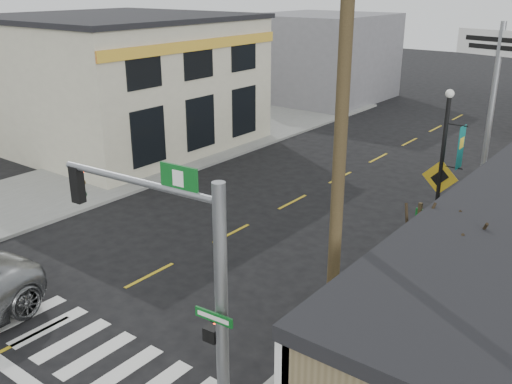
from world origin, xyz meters
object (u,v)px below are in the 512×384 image
Objects in this scene: traffic_signal_pole at (195,277)px; fire_hydrant at (389,274)px; lamp_post at (444,159)px; dance_center_sign at (497,73)px; bare_tree at (445,228)px; guide_sign at (439,241)px; utility_pole_near at (337,199)px.

fire_hydrant is (0.75, 7.43, -2.88)m from traffic_signal_pole.
dance_center_sign reaches higher than lamp_post.
lamp_post reaches higher than bare_tree.
traffic_signal_pole is 15.26m from dance_center_sign.
lamp_post is at bearing 81.34° from traffic_signal_pole.
dance_center_sign is (0.95, 15.08, 2.14)m from traffic_signal_pole.
lamp_post is at bearing 119.44° from guide_sign.
utility_pole_near is (-0.10, -5.73, 2.96)m from guide_sign.
guide_sign is 0.38× the size of dance_center_sign.
utility_pole_near is (1.14, -9.05, 1.61)m from lamp_post.
traffic_signal_pole is at bearing -96.11° from guide_sign.
traffic_signal_pole is 10.92m from lamp_post.
traffic_signal_pole is at bearing -133.87° from bare_tree.
fire_hydrant is 0.07× the size of utility_pole_near.
lamp_post is at bearing 101.36° from utility_pole_near.
utility_pole_near is (1.95, 1.84, 1.48)m from traffic_signal_pole.
lamp_post is (0.81, 10.89, -0.14)m from traffic_signal_pole.
lamp_post is (0.06, 3.46, 2.75)m from fire_hydrant.
utility_pole_near is at bearing -130.58° from bare_tree.
utility_pole_near reaches higher than fire_hydrant.
lamp_post reaches higher than guide_sign.
dance_center_sign reaches higher than traffic_signal_pole.
utility_pole_near is at bearing -81.96° from guide_sign.
dance_center_sign is (0.14, 4.19, 2.28)m from lamp_post.
traffic_signal_pole is 7.98m from guide_sign.
traffic_signal_pole reaches higher than bare_tree.
traffic_signal_pole reaches higher than fire_hydrant.
traffic_signal_pole is 1.02× the size of lamp_post.
guide_sign is at bearing -46.24° from lamp_post.
fire_hydrant is at bearing 124.85° from bare_tree.
bare_tree is at bearing -63.74° from dance_center_sign.
traffic_signal_pole is 7.91× the size of fire_hydrant.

